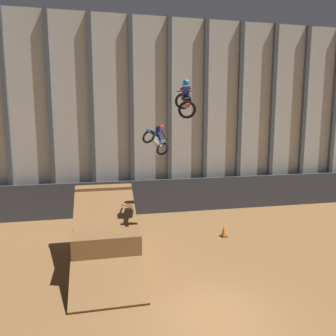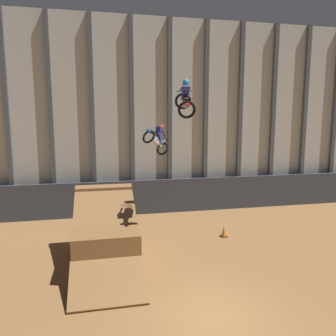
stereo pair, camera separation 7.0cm
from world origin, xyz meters
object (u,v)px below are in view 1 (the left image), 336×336
Objects in this scene: rider_bike_left_air at (157,139)px; traffic_cone_near_ramp at (224,231)px; dirt_ramp at (106,237)px; rider_bike_right_air at (185,100)px.

rider_bike_left_air reaches higher than traffic_cone_near_ramp.
rider_bike_left_air is 2.95× the size of traffic_cone_near_ramp.
traffic_cone_near_ramp is at bearing 32.90° from rider_bike_left_air.
rider_bike_left_air is (2.79, 2.38, 4.20)m from dirt_ramp.
rider_bike_right_air is 7.77m from traffic_cone_near_ramp.
dirt_ramp is 10.52× the size of traffic_cone_near_ramp.
rider_bike_left_air is 3.81m from rider_bike_right_air.
traffic_cone_near_ramp is (3.48, -0.82, -4.98)m from rider_bike_left_air.
rider_bike_right_air is at bearing -139.17° from traffic_cone_near_ramp.
rider_bike_left_air is 0.90× the size of rider_bike_right_air.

